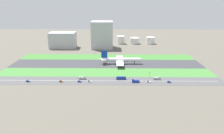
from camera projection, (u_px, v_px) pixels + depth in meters
name	position (u px, v px, depth m)	size (l,w,h in m)	color
ground_plane	(106.00, 64.00, 332.80)	(800.00, 800.00, 0.00)	#5B564C
runway	(106.00, 64.00, 332.78)	(280.00, 46.00, 0.10)	#38383D
grass_median_north	(107.00, 57.00, 372.02)	(280.00, 36.00, 0.10)	#3D7A33
grass_median_south	(105.00, 72.00, 293.55)	(280.00, 36.00, 0.10)	#427F38
highway	(104.00, 81.00, 262.92)	(280.00, 28.00, 0.10)	#4C4C4F
highway_centerline	(104.00, 81.00, 262.91)	(266.00, 0.50, 0.01)	silver
airliner	(120.00, 60.00, 330.73)	(65.00, 56.00, 19.70)	white
car_1	(61.00, 81.00, 258.54)	(4.40, 1.80, 2.00)	brown
car_0	(89.00, 82.00, 258.11)	(4.40, 1.80, 2.00)	silver
car_4	(79.00, 81.00, 258.26)	(4.40, 1.80, 2.00)	navy
bus_0	(121.00, 78.00, 266.93)	(11.60, 2.50, 3.50)	navy
car_5	(149.00, 82.00, 257.20)	(4.40, 1.80, 2.00)	silver
truck_2	(82.00, 78.00, 267.58)	(8.40, 2.50, 4.00)	#99999E
truck_1	(135.00, 81.00, 257.19)	(8.40, 2.50, 4.00)	navy
car_3	(169.00, 82.00, 256.90)	(4.40, 1.80, 2.00)	navy
car_2	(28.00, 81.00, 259.05)	(4.40, 1.80, 2.00)	navy
truck_0	(157.00, 78.00, 266.41)	(8.40, 2.50, 4.00)	#99999E
traffic_light	(149.00, 74.00, 273.41)	(0.36, 0.50, 7.20)	#4C4C51
terminal_building	(63.00, 40.00, 438.69)	(50.31, 29.27, 30.34)	#B2B2B7
hangar_building	(102.00, 35.00, 434.57)	(40.83, 35.81, 51.69)	#B2B2B7
fuel_tank_west	(121.00, 40.00, 482.23)	(17.32, 17.32, 16.62)	silver
fuel_tank_centre	(135.00, 41.00, 482.36)	(20.15, 20.15, 13.02)	silver
fuel_tank_east	(150.00, 40.00, 481.73)	(18.35, 18.35, 14.20)	silver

